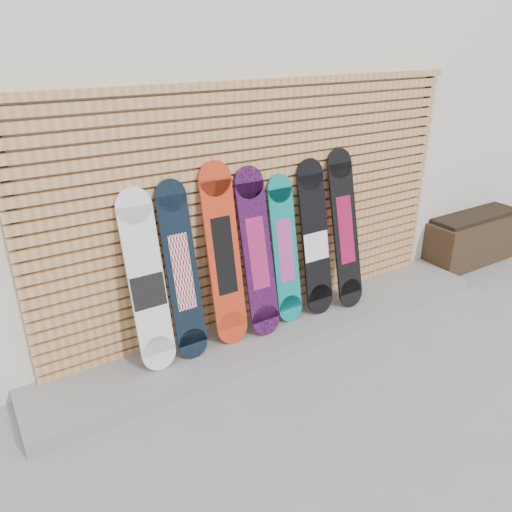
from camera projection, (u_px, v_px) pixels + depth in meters
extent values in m
plane|color=gray|center=(338.00, 367.00, 4.30)|extent=(80.00, 80.00, 0.00)
cube|color=beige|center=(200.00, 102.00, 6.51)|extent=(12.00, 5.00, 3.60)
cube|color=gray|center=(279.00, 330.00, 4.73)|extent=(4.60, 0.70, 0.12)
cube|color=tan|center=(262.00, 309.00, 4.92)|extent=(4.20, 0.05, 0.08)
cube|color=tan|center=(262.00, 301.00, 4.88)|extent=(4.20, 0.05, 0.08)
cube|color=tan|center=(262.00, 292.00, 4.84)|extent=(4.20, 0.05, 0.07)
cube|color=tan|center=(262.00, 283.00, 4.80)|extent=(4.20, 0.05, 0.07)
cube|color=tan|center=(263.00, 274.00, 4.76)|extent=(4.20, 0.05, 0.07)
cube|color=tan|center=(263.00, 265.00, 4.72)|extent=(4.20, 0.05, 0.07)
cube|color=tan|center=(263.00, 256.00, 4.68)|extent=(4.20, 0.05, 0.07)
cube|color=tan|center=(263.00, 246.00, 4.64)|extent=(4.20, 0.05, 0.07)
cube|color=tan|center=(263.00, 236.00, 4.60)|extent=(4.20, 0.05, 0.07)
cube|color=tan|center=(263.00, 227.00, 4.56)|extent=(4.20, 0.05, 0.08)
cube|color=tan|center=(263.00, 217.00, 4.52)|extent=(4.20, 0.05, 0.08)
cube|color=tan|center=(263.00, 206.00, 4.48)|extent=(4.20, 0.05, 0.08)
cube|color=tan|center=(263.00, 196.00, 4.44)|extent=(4.20, 0.05, 0.08)
cube|color=tan|center=(263.00, 186.00, 4.40)|extent=(4.20, 0.05, 0.08)
cube|color=tan|center=(263.00, 175.00, 4.36)|extent=(4.20, 0.05, 0.08)
cube|color=tan|center=(263.00, 164.00, 4.32)|extent=(4.20, 0.05, 0.08)
cube|color=tan|center=(263.00, 153.00, 4.28)|extent=(4.20, 0.05, 0.08)
cube|color=tan|center=(263.00, 141.00, 4.24)|extent=(4.20, 0.05, 0.08)
cube|color=tan|center=(263.00, 130.00, 4.20)|extent=(4.20, 0.05, 0.08)
cube|color=tan|center=(263.00, 118.00, 4.16)|extent=(4.20, 0.05, 0.08)
cube|color=tan|center=(264.00, 106.00, 4.12)|extent=(4.20, 0.05, 0.08)
cube|color=tan|center=(264.00, 94.00, 4.08)|extent=(4.20, 0.05, 0.08)
cube|color=black|center=(24.00, 265.00, 3.56)|extent=(0.06, 0.04, 2.23)
cube|color=black|center=(415.00, 182.00, 5.52)|extent=(0.06, 0.04, 2.23)
cube|color=tan|center=(264.00, 82.00, 4.05)|extent=(4.26, 0.07, 0.06)
cube|color=#2F2114|center=(468.00, 238.00, 6.23)|extent=(1.38, 0.57, 0.57)
cube|color=black|center=(473.00, 215.00, 6.10)|extent=(1.26, 0.46, 0.05)
cube|color=white|center=(147.00, 282.00, 3.90)|extent=(0.29, 0.27, 1.19)
cylinder|color=white|center=(159.00, 353.00, 4.04)|extent=(0.29, 0.08, 0.28)
cylinder|color=white|center=(134.00, 206.00, 3.75)|extent=(0.29, 0.08, 0.28)
cube|color=black|center=(148.00, 291.00, 3.91)|extent=(0.27, 0.08, 0.27)
cube|color=black|center=(182.00, 272.00, 4.04)|extent=(0.26, 0.28, 1.23)
cylinder|color=black|center=(193.00, 343.00, 4.19)|extent=(0.26, 0.08, 0.26)
cylinder|color=black|center=(170.00, 195.00, 3.89)|extent=(0.26, 0.08, 0.26)
cube|color=white|center=(182.00, 272.00, 4.04)|extent=(0.16, 0.16, 0.63)
cube|color=red|center=(224.00, 256.00, 4.22)|extent=(0.30, 0.26, 1.29)
cylinder|color=red|center=(232.00, 327.00, 4.39)|extent=(0.30, 0.08, 0.30)
cylinder|color=red|center=(215.00, 179.00, 4.05)|extent=(0.30, 0.08, 0.30)
cube|color=black|center=(224.00, 256.00, 4.22)|extent=(0.18, 0.15, 0.67)
cube|color=black|center=(257.00, 253.00, 4.37)|extent=(0.28, 0.30, 1.22)
cylinder|color=black|center=(266.00, 320.00, 4.51)|extent=(0.28, 0.09, 0.28)
cylinder|color=black|center=(249.00, 182.00, 4.23)|extent=(0.28, 0.09, 0.28)
cube|color=#9E1F57|center=(257.00, 253.00, 4.37)|extent=(0.18, 0.17, 0.63)
cube|color=#0C7B79|center=(285.00, 250.00, 4.58)|extent=(0.26, 0.24, 1.12)
cylinder|color=#0C7B79|center=(290.00, 308.00, 4.72)|extent=(0.26, 0.07, 0.26)
cylinder|color=#0C7B79|center=(279.00, 188.00, 4.43)|extent=(0.26, 0.07, 0.26)
cube|color=#C3459D|center=(285.00, 250.00, 4.58)|extent=(0.16, 0.14, 0.58)
cube|color=black|center=(315.00, 239.00, 4.71)|extent=(0.29, 0.27, 1.19)
cylinder|color=black|center=(320.00, 299.00, 4.85)|extent=(0.29, 0.08, 0.29)
cylinder|color=black|center=(310.00, 174.00, 4.56)|extent=(0.29, 0.08, 0.29)
cube|color=white|center=(316.00, 246.00, 4.72)|extent=(0.28, 0.08, 0.27)
cube|color=black|center=(345.00, 230.00, 4.84)|extent=(0.29, 0.32, 1.25)
cylinder|color=black|center=(351.00, 293.00, 4.98)|extent=(0.29, 0.09, 0.28)
cylinder|color=black|center=(339.00, 163.00, 4.70)|extent=(0.29, 0.09, 0.28)
cube|color=maroon|center=(345.00, 230.00, 4.84)|extent=(0.18, 0.18, 0.65)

